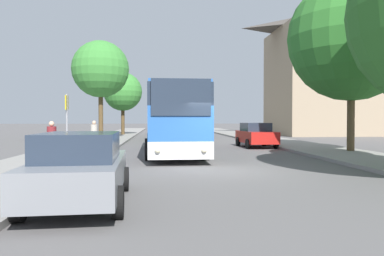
# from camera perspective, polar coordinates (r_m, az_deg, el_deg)

# --- Properties ---
(ground_plane) EXTENTS (300.00, 300.00, 0.00)m
(ground_plane) POSITION_cam_1_polar(r_m,az_deg,el_deg) (13.68, 5.12, -6.45)
(ground_plane) COLOR #565454
(ground_plane) RESTS_ON ground
(sidewalk_left) EXTENTS (4.00, 120.00, 0.15)m
(sidewalk_left) POSITION_cam_1_polar(r_m,az_deg,el_deg) (14.23, -24.03, -5.95)
(sidewalk_left) COLOR gray
(sidewalk_left) RESTS_ON ground_plane
(building_right_background) EXTENTS (20.56, 10.76, 15.68)m
(building_right_background) POSITION_cam_1_polar(r_m,az_deg,el_deg) (49.74, 24.20, 8.13)
(building_right_background) COLOR gray
(building_right_background) RESTS_ON ground_plane
(bus_front) EXTENTS (3.03, 11.80, 3.46)m
(bus_front) POSITION_cam_1_polar(r_m,az_deg,el_deg) (20.32, -2.90, 1.31)
(bus_front) COLOR silver
(bus_front) RESTS_ON ground_plane
(bus_middle) EXTENTS (3.03, 10.51, 3.18)m
(bus_middle) POSITION_cam_1_polar(r_m,az_deg,el_deg) (33.43, -3.41, 1.08)
(bus_middle) COLOR #238942
(bus_middle) RESTS_ON ground_plane
(parked_car_left_curb) EXTENTS (2.12, 4.49, 1.56)m
(parked_car_left_curb) POSITION_cam_1_polar(r_m,az_deg,el_deg) (8.51, -16.61, -5.78)
(parked_car_left_curb) COLOR slate
(parked_car_left_curb) RESTS_ON ground_plane
(parked_car_right_near) EXTENTS (2.13, 4.20, 1.62)m
(parked_car_right_near) POSITION_cam_1_polar(r_m,az_deg,el_deg) (25.18, 9.72, -1.02)
(parked_car_right_near) COLOR red
(parked_car_right_near) RESTS_ON ground_plane
(bus_stop_sign) EXTENTS (0.08, 0.45, 2.75)m
(bus_stop_sign) POSITION_cam_1_polar(r_m,az_deg,el_deg) (16.33, -18.53, 1.24)
(bus_stop_sign) COLOR gray
(bus_stop_sign) RESTS_ON sidewalk_left
(pedestrian_waiting_near) EXTENTS (0.36, 0.36, 1.63)m
(pedestrian_waiting_near) POSITION_cam_1_polar(r_m,az_deg,el_deg) (20.88, -14.68, -1.13)
(pedestrian_waiting_near) COLOR #23232D
(pedestrian_waiting_near) RESTS_ON sidewalk_left
(pedestrian_waiting_far) EXTENTS (0.36, 0.36, 1.63)m
(pedestrian_waiting_far) POSITION_cam_1_polar(r_m,az_deg,el_deg) (15.80, -20.59, -1.96)
(pedestrian_waiting_far) COLOR #23232D
(pedestrian_waiting_far) RESTS_ON sidewalk_left
(tree_left_near) EXTENTS (5.05, 5.05, 8.69)m
(tree_left_near) POSITION_cam_1_polar(r_m,az_deg,el_deg) (34.65, -13.76, 8.67)
(tree_left_near) COLOR #513D23
(tree_left_near) RESTS_ON sidewalk_left
(tree_left_far) EXTENTS (4.33, 4.33, 6.99)m
(tree_left_far) POSITION_cam_1_polar(r_m,az_deg,el_deg) (43.04, -10.51, 5.45)
(tree_left_far) COLOR #513D23
(tree_left_far) RESTS_ON sidewalk_left
(tree_right_near) EXTENTS (6.79, 6.79, 9.48)m
(tree_right_near) POSITION_cam_1_polar(r_m,az_deg,el_deg) (22.44, 23.15, 12.48)
(tree_right_near) COLOR brown
(tree_right_near) RESTS_ON sidewalk_right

